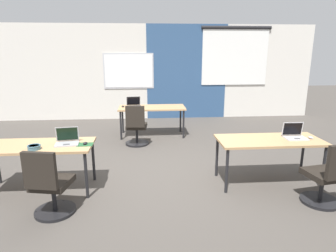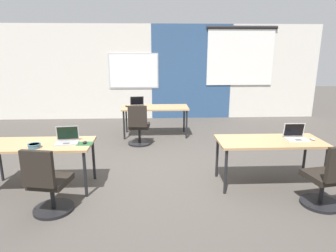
% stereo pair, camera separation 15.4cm
% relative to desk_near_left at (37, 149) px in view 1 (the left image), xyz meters
% --- Properties ---
extents(ground_plane, '(24.00, 24.00, 0.00)m').
position_rel_desk_near_left_xyz_m(ground_plane, '(1.75, 0.60, -0.66)').
color(ground_plane, '#47423D').
extents(back_wall_assembly, '(10.00, 0.27, 2.80)m').
position_rel_desk_near_left_xyz_m(back_wall_assembly, '(1.80, 4.80, 0.75)').
color(back_wall_assembly, silver).
rests_on(back_wall_assembly, ground).
extents(desk_near_left, '(1.60, 0.70, 0.72)m').
position_rel_desk_near_left_xyz_m(desk_near_left, '(0.00, 0.00, 0.00)').
color(desk_near_left, tan).
rests_on(desk_near_left, ground).
extents(desk_near_right, '(1.60, 0.70, 0.72)m').
position_rel_desk_near_left_xyz_m(desk_near_right, '(3.50, 0.00, 0.00)').
color(desk_near_right, tan).
rests_on(desk_near_right, ground).
extents(desk_far_center, '(1.60, 0.70, 0.72)m').
position_rel_desk_near_left_xyz_m(desk_far_center, '(1.75, 2.80, 0.00)').
color(desk_far_center, tan).
rests_on(desk_far_center, ground).
extents(laptop_far_left, '(0.36, 0.33, 0.23)m').
position_rel_desk_near_left_xyz_m(laptop_far_left, '(1.31, 2.88, 0.11)').
color(laptop_far_left, '#333338').
rests_on(laptop_far_left, desk_far_center).
extents(mouse_far_left, '(0.09, 0.11, 0.03)m').
position_rel_desk_near_left_xyz_m(mouse_far_left, '(1.05, 2.83, 0.08)').
color(mouse_far_left, black).
rests_on(mouse_far_left, desk_far_center).
extents(chair_far_left, '(0.52, 0.56, 0.92)m').
position_rel_desk_near_left_xyz_m(chair_far_left, '(1.38, 2.06, -0.28)').
color(chair_far_left, black).
rests_on(chair_far_left, ground).
extents(laptop_near_right_end, '(0.33, 0.27, 0.24)m').
position_rel_desk_near_left_xyz_m(laptop_near_right_end, '(3.91, 0.03, 0.11)').
color(laptop_near_right_end, '#B7B7BC').
rests_on(laptop_near_right_end, desk_near_right).
extents(mouse_near_right_end, '(0.07, 0.11, 0.03)m').
position_rel_desk_near_left_xyz_m(mouse_near_right_end, '(4.15, -0.02, 0.08)').
color(mouse_near_right_end, '#B2B2B7').
rests_on(mouse_near_right_end, desk_near_right).
extents(chair_near_right_end, '(0.52, 0.57, 0.92)m').
position_rel_desk_near_left_xyz_m(chair_near_right_end, '(4.00, -0.76, -0.28)').
color(chair_near_right_end, black).
rests_on(chair_near_right_end, ground).
extents(laptop_near_left_inner, '(0.36, 0.31, 0.24)m').
position_rel_desk_near_left_xyz_m(laptop_near_left_inner, '(0.43, 0.02, 0.11)').
color(laptop_near_left_inner, '#9E9EA3').
rests_on(laptop_near_left_inner, desk_near_left).
extents(mousepad_near_left_inner, '(0.22, 0.19, 0.00)m').
position_rel_desk_near_left_xyz_m(mousepad_near_left_inner, '(0.71, -0.05, 0.06)').
color(mousepad_near_left_inner, '#23512D').
rests_on(mousepad_near_left_inner, desk_near_left).
extents(mouse_near_left_inner, '(0.07, 0.11, 0.03)m').
position_rel_desk_near_left_xyz_m(mouse_near_left_inner, '(0.71, -0.05, 0.08)').
color(mouse_near_left_inner, black).
rests_on(mouse_near_left_inner, mousepad_near_left_inner).
extents(chair_near_left_inner, '(0.52, 0.57, 0.92)m').
position_rel_desk_near_left_xyz_m(chair_near_left_inner, '(0.38, -0.73, -0.28)').
color(chair_near_left_inner, black).
rests_on(chair_near_left_inner, ground).
extents(snack_bowl, '(0.18, 0.18, 0.06)m').
position_rel_desk_near_left_xyz_m(snack_bowl, '(0.04, -0.21, 0.10)').
color(snack_bowl, '#3D6070').
rests_on(snack_bowl, desk_near_left).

